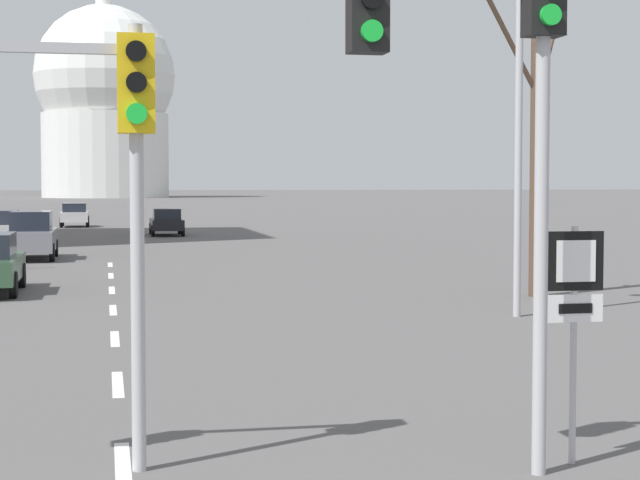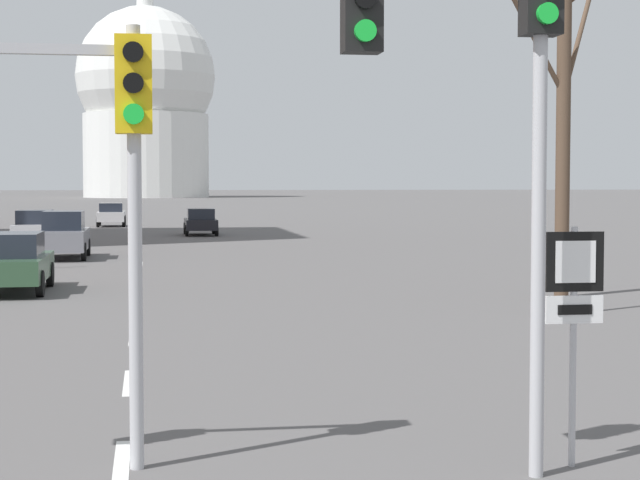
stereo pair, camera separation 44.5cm
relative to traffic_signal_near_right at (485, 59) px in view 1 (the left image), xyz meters
The scene contains 17 objects.
lane_stripe_1 5.39m from the traffic_signal_near_right, 162.41° to the left, with size 0.16×2.00×0.01m, color silver.
lane_stripe_2 7.68m from the traffic_signal_near_right, 121.40° to the left, with size 0.16×2.00×0.01m, color silver.
lane_stripe_3 11.38m from the traffic_signal_near_right, 108.67° to the left, with size 0.16×2.00×0.01m, color silver.
lane_stripe_4 15.51m from the traffic_signal_near_right, 103.15° to the left, with size 0.16×2.00×0.01m, color silver.
lane_stripe_5 19.80m from the traffic_signal_near_right, 100.12° to the left, with size 0.16×2.00×0.01m, color silver.
lane_stripe_6 24.16m from the traffic_signal_near_right, 98.22° to the left, with size 0.16×2.00×0.01m, color silver.
lane_stripe_7 28.57m from the traffic_signal_near_right, 96.92° to the left, with size 0.16×2.00×0.01m, color silver.
traffic_signal_near_right is the anchor object (origin of this frame).
traffic_signal_centre_tall 4.24m from the traffic_signal_near_right, 167.53° to the left, with size 2.65×0.34×4.40m.
route_sign_post 2.64m from the traffic_signal_near_right, 15.35° to the left, with size 0.60×0.08×2.42m.
street_lamp_right 12.73m from the traffic_signal_near_right, 68.16° to the left, with size 2.25×0.36×9.67m.
sedan_near_left 32.05m from the traffic_signal_near_right, 101.30° to the left, with size 1.75×4.44×1.80m.
sedan_near_right 39.39m from the traffic_signal_near_right, 101.80° to the left, with size 1.78×3.92×1.66m.
sedan_mid_centre 48.63m from the traffic_signal_near_right, 90.37° to the left, with size 1.75×4.03×1.45m.
sedan_far_right 61.34m from the traffic_signal_near_right, 95.15° to the left, with size 1.80×3.90×1.53m.
bare_tree_right_near 16.98m from the traffic_signal_near_right, 65.32° to the left, with size 4.33×3.81×9.33m.
capitol_dome 199.82m from the traffic_signal_near_right, 90.98° to the left, with size 26.64×26.64×37.63m.
Camera 1 is at (-0.15, -4.25, 2.86)m, focal length 60.00 mm.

